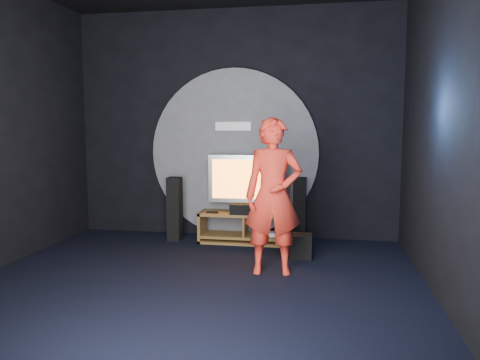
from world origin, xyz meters
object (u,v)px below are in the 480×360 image
Objects in this scene: media_console at (246,230)px; tv at (246,181)px; tower_speaker_left at (175,209)px; player at (273,196)px; tower_speaker_right at (299,210)px; subwoofer at (301,246)px.

media_console is 0.72m from tv.
tower_speaker_left is (-1.08, -0.05, 0.29)m from media_console.
tower_speaker_left is at bearing -177.53° from media_console.
player reaches higher than tower_speaker_left.
tv is 0.91m from tower_speaker_right.
tower_speaker_right is (1.86, 0.27, 0.00)m from tower_speaker_left.
media_console is 1.08m from subwoofer.
subwoofer is at bearing -85.56° from tower_speaker_right.
player reaches higher than tower_speaker_right.
tv is at bearing 138.70° from subwoofer.
tower_speaker_right is 0.53× the size of player.
media_console is 0.85m from tower_speaker_right.
tower_speaker_left is 2.05m from subwoofer.
tower_speaker_left reaches higher than subwoofer.
player is (0.55, -1.44, -0.00)m from tv.
tower_speaker_left is 3.08× the size of subwoofer.
tower_speaker_right is (0.77, 0.22, 0.29)m from media_console.
tower_speaker_left is 2.14m from player.
tower_speaker_left is 1.00× the size of tower_speaker_right.
tower_speaker_left is at bearing -173.95° from tv.
tower_speaker_left is at bearing 161.81° from subwoofer.
player is at bearing -68.29° from media_console.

